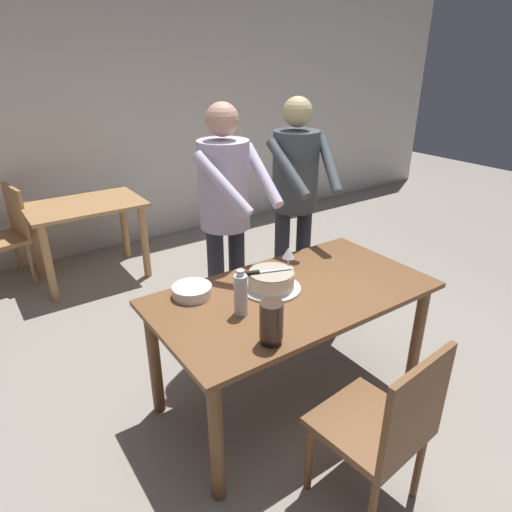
# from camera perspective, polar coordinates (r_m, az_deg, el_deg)

# --- Properties ---
(ground_plane) EXTENTS (14.00, 14.00, 0.00)m
(ground_plane) POSITION_cam_1_polar(r_m,az_deg,el_deg) (2.98, 4.26, -17.23)
(ground_plane) COLOR gray
(back_wall) EXTENTS (10.00, 0.12, 2.70)m
(back_wall) POSITION_cam_1_polar(r_m,az_deg,el_deg) (5.02, -18.55, 16.08)
(back_wall) COLOR silver
(back_wall) RESTS_ON ground_plane
(main_dining_table) EXTENTS (1.60, 0.86, 0.75)m
(main_dining_table) POSITION_cam_1_polar(r_m,az_deg,el_deg) (2.60, 4.69, -6.64)
(main_dining_table) COLOR brown
(main_dining_table) RESTS_ON ground_plane
(cake_on_platter) EXTENTS (0.34, 0.34, 0.11)m
(cake_on_platter) POSITION_cam_1_polar(r_m,az_deg,el_deg) (2.54, 1.93, -3.18)
(cake_on_platter) COLOR silver
(cake_on_platter) RESTS_ON main_dining_table
(cake_knife) EXTENTS (0.26, 0.11, 0.02)m
(cake_knife) POSITION_cam_1_polar(r_m,az_deg,el_deg) (2.49, 0.38, -2.07)
(cake_knife) COLOR silver
(cake_knife) RESTS_ON cake_on_platter
(plate_stack) EXTENTS (0.22, 0.22, 0.06)m
(plate_stack) POSITION_cam_1_polar(r_m,az_deg,el_deg) (2.50, -8.12, -4.41)
(plate_stack) COLOR white
(plate_stack) RESTS_ON main_dining_table
(wine_glass_near) EXTENTS (0.08, 0.08, 0.14)m
(wine_glass_near) POSITION_cam_1_polar(r_m,az_deg,el_deg) (2.76, 4.14, 0.30)
(wine_glass_near) COLOR silver
(wine_glass_near) RESTS_ON main_dining_table
(water_bottle) EXTENTS (0.07, 0.07, 0.25)m
(water_bottle) POSITION_cam_1_polar(r_m,az_deg,el_deg) (2.27, -1.96, -4.87)
(water_bottle) COLOR silver
(water_bottle) RESTS_ON main_dining_table
(hurricane_lamp) EXTENTS (0.11, 0.11, 0.21)m
(hurricane_lamp) POSITION_cam_1_polar(r_m,az_deg,el_deg) (2.06, 1.96, -8.46)
(hurricane_lamp) COLOR black
(hurricane_lamp) RESTS_ON main_dining_table
(person_cutting_cake) EXTENTS (0.46, 0.57, 1.72)m
(person_cutting_cake) POSITION_cam_1_polar(r_m,az_deg,el_deg) (2.87, -3.86, 6.06)
(person_cutting_cake) COLOR #2D2D38
(person_cutting_cake) RESTS_ON ground_plane
(person_standing_beside) EXTENTS (0.46, 0.57, 1.72)m
(person_standing_beside) POSITION_cam_1_polar(r_m,az_deg,el_deg) (3.22, 5.01, 8.09)
(person_standing_beside) COLOR #2D2D38
(person_standing_beside) RESTS_ON ground_plane
(chair_near_side) EXTENTS (0.48, 0.48, 0.90)m
(chair_near_side) POSITION_cam_1_polar(r_m,az_deg,el_deg) (2.17, 15.98, -19.91)
(chair_near_side) COLOR brown
(chair_near_side) RESTS_ON ground_plane
(background_table) EXTENTS (1.00, 0.70, 0.74)m
(background_table) POSITION_cam_1_polar(r_m,az_deg,el_deg) (4.40, -20.72, 4.29)
(background_table) COLOR tan
(background_table) RESTS_ON ground_plane
(background_chair_1) EXTENTS (0.51, 0.51, 0.90)m
(background_chair_1) POSITION_cam_1_polar(r_m,az_deg,el_deg) (4.64, -29.24, 2.57)
(background_chair_1) COLOR tan
(background_chair_1) RESTS_ON ground_plane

